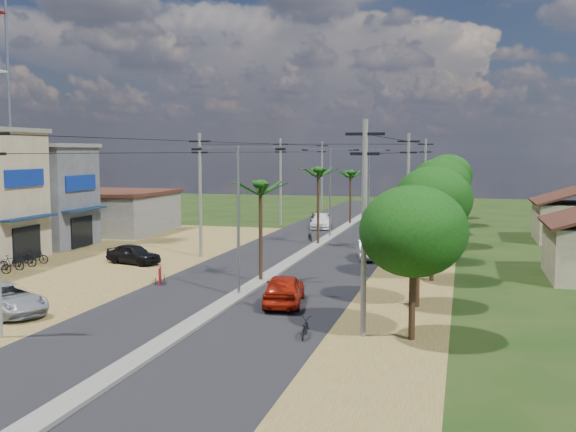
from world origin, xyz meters
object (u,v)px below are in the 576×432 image
car_silver_mid (369,250)px  car_parked_silver (6,300)px  car_parked_dark (133,254)px  roadside_sign (160,276)px  car_red_near (284,290)px  car_white_far (321,222)px  moto_rider_east (304,329)px

car_silver_mid → car_parked_silver: (-14.40, -20.41, -0.02)m
car_parked_silver → car_parked_dark: size_ratio=1.27×
car_parked_dark → roadside_sign: 7.62m
car_parked_dark → roadside_sign: size_ratio=3.45×
car_red_near → car_white_far: 33.73m
car_white_far → car_parked_silver: bearing=-108.6°
moto_rider_east → car_parked_dark: bearing=-49.0°
roadside_sign → car_parked_dark: bearing=107.4°
car_parked_silver → car_red_near: bearing=-40.1°
car_parked_silver → moto_rider_east: (14.60, -0.38, -0.30)m
car_silver_mid → car_parked_silver: car_silver_mid is taller
car_silver_mid → car_white_far: car_silver_mid is taller
car_white_far → roadside_sign: (-3.23, -29.98, -0.18)m
car_parked_dark → roadside_sign: (4.78, -5.93, -0.18)m
roadside_sign → car_red_near: bearing=-43.4°
roadside_sign → car_white_far: bearing=62.4°
car_parked_silver → moto_rider_east: 14.60m
car_silver_mid → car_white_far: (-7.27, 18.06, -0.04)m
car_white_far → car_parked_dark: car_parked_dark is taller
car_red_near → car_parked_dark: size_ratio=1.15×
car_parked_dark → car_silver_mid: bearing=-52.7°
car_red_near → car_white_far: size_ratio=0.99×
car_white_far → roadside_sign: 30.15m
car_parked_silver → car_parked_dark: bearing=30.7°
car_red_near → roadside_sign: (-8.35, 3.36, -0.29)m
car_silver_mid → roadside_sign: size_ratio=3.78×
car_silver_mid → car_parked_silver: 24.98m
roadside_sign → car_silver_mid: bearing=27.1°
car_red_near → moto_rider_east: 6.01m
car_white_far → moto_rider_east: (7.47, -38.86, -0.27)m
car_silver_mid → roadside_sign: bearing=36.3°
car_white_far → moto_rider_east: 39.57m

